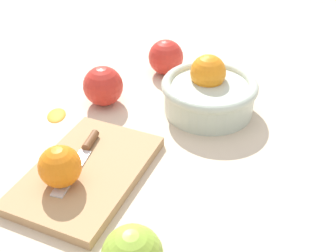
{
  "coord_description": "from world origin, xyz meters",
  "views": [
    {
      "loc": [
        0.51,
        0.38,
        0.46
      ],
      "look_at": [
        0.0,
        0.1,
        0.04
      ],
      "focal_mm": 44.57,
      "sensor_mm": 36.0,
      "label": 1
    }
  ],
  "objects_px": {
    "apple_front_left_2": "(103,86)",
    "knife": "(83,153)",
    "bowl": "(209,92)",
    "apple_front_left": "(166,57)",
    "cutting_board": "(87,173)",
    "orange_on_board": "(60,166)"
  },
  "relations": [
    {
      "from": "apple_front_left",
      "to": "apple_front_left_2",
      "type": "distance_m",
      "value": 0.18
    },
    {
      "from": "bowl",
      "to": "orange_on_board",
      "type": "height_order",
      "value": "bowl"
    },
    {
      "from": "bowl",
      "to": "cutting_board",
      "type": "bearing_deg",
      "value": -17.78
    },
    {
      "from": "apple_front_left",
      "to": "cutting_board",
      "type": "bearing_deg",
      "value": 9.3
    },
    {
      "from": "apple_front_left_2",
      "to": "bowl",
      "type": "bearing_deg",
      "value": 112.55
    },
    {
      "from": "bowl",
      "to": "cutting_board",
      "type": "height_order",
      "value": "bowl"
    },
    {
      "from": "cutting_board",
      "to": "orange_on_board",
      "type": "bearing_deg",
      "value": -15.25
    },
    {
      "from": "bowl",
      "to": "orange_on_board",
      "type": "xyz_separation_m",
      "value": [
        0.32,
        -0.1,
        0.01
      ]
    },
    {
      "from": "apple_front_left",
      "to": "knife",
      "type": "bearing_deg",
      "value": 5.83
    },
    {
      "from": "knife",
      "to": "orange_on_board",
      "type": "bearing_deg",
      "value": 11.56
    },
    {
      "from": "cutting_board",
      "to": "bowl",
      "type": "bearing_deg",
      "value": 162.22
    },
    {
      "from": "bowl",
      "to": "apple_front_left",
      "type": "height_order",
      "value": "bowl"
    },
    {
      "from": "cutting_board",
      "to": "apple_front_left",
      "type": "xyz_separation_m",
      "value": [
        -0.37,
        -0.06,
        0.03
      ]
    },
    {
      "from": "bowl",
      "to": "apple_front_left",
      "type": "xyz_separation_m",
      "value": [
        -0.09,
        -0.15,
        -0.0
      ]
    },
    {
      "from": "bowl",
      "to": "cutting_board",
      "type": "xyz_separation_m",
      "value": [
        0.28,
        -0.09,
        -0.03
      ]
    },
    {
      "from": "cutting_board",
      "to": "apple_front_left_2",
      "type": "distance_m",
      "value": 0.22
    },
    {
      "from": "bowl",
      "to": "orange_on_board",
      "type": "relative_size",
      "value": 2.88
    },
    {
      "from": "apple_front_left",
      "to": "apple_front_left_2",
      "type": "bearing_deg",
      "value": -15.1
    },
    {
      "from": "cutting_board",
      "to": "knife",
      "type": "distance_m",
      "value": 0.04
    },
    {
      "from": "apple_front_left_2",
      "to": "knife",
      "type": "bearing_deg",
      "value": 25.63
    },
    {
      "from": "knife",
      "to": "apple_front_left_2",
      "type": "distance_m",
      "value": 0.19
    },
    {
      "from": "cutting_board",
      "to": "orange_on_board",
      "type": "xyz_separation_m",
      "value": [
        0.04,
        -0.01,
        0.04
      ]
    }
  ]
}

